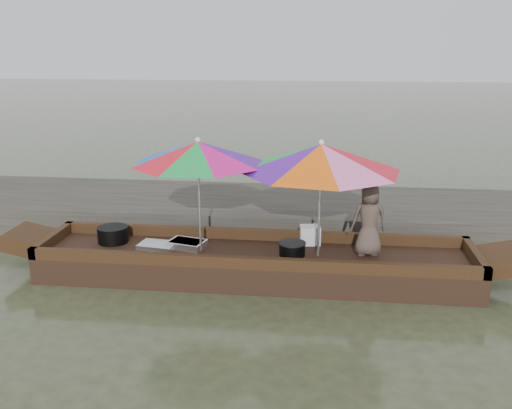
# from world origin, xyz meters

# --- Properties ---
(water) EXTENTS (80.00, 80.00, 0.00)m
(water) POSITION_xyz_m (0.00, 0.00, 0.00)
(water) COLOR #313922
(water) RESTS_ON ground
(dock) EXTENTS (22.00, 2.20, 0.50)m
(dock) POSITION_xyz_m (0.00, 2.20, 0.25)
(dock) COLOR #2D2B26
(dock) RESTS_ON ground
(boat_hull) EXTENTS (5.81, 1.20, 0.35)m
(boat_hull) POSITION_xyz_m (0.00, 0.00, 0.17)
(boat_hull) COLOR black
(boat_hull) RESTS_ON water
(cooking_pot) EXTENTS (0.43, 0.43, 0.22)m
(cooking_pot) POSITION_xyz_m (-2.05, 0.19, 0.46)
(cooking_pot) COLOR black
(cooking_pot) RESTS_ON boat_hull
(tray_crayfish) EXTENTS (0.56, 0.46, 0.09)m
(tray_crayfish) POSITION_xyz_m (-0.96, 0.12, 0.39)
(tray_crayfish) COLOR silver
(tray_crayfish) RESTS_ON boat_hull
(tray_scallop) EXTENTS (0.54, 0.41, 0.06)m
(tray_scallop) POSITION_xyz_m (-1.36, 0.05, 0.38)
(tray_scallop) COLOR silver
(tray_scallop) RESTS_ON boat_hull
(charcoal_grill) EXTENTS (0.34, 0.34, 0.16)m
(charcoal_grill) POSITION_xyz_m (0.50, -0.02, 0.43)
(charcoal_grill) COLOR black
(charcoal_grill) RESTS_ON boat_hull
(supply_bag) EXTENTS (0.30, 0.25, 0.26)m
(supply_bag) POSITION_xyz_m (0.72, 0.45, 0.48)
(supply_bag) COLOR silver
(supply_bag) RESTS_ON boat_hull
(vendor) EXTENTS (0.53, 0.41, 0.98)m
(vendor) POSITION_xyz_m (1.49, 0.12, 0.84)
(vendor) COLOR #4C4036
(vendor) RESTS_ON boat_hull
(umbrella_bow) EXTENTS (2.25, 2.25, 1.55)m
(umbrella_bow) POSITION_xyz_m (-0.74, 0.00, 1.12)
(umbrella_bow) COLOR #5314A5
(umbrella_bow) RESTS_ON boat_hull
(umbrella_stern) EXTENTS (2.47, 2.47, 1.55)m
(umbrella_stern) POSITION_xyz_m (0.84, 0.00, 1.12)
(umbrella_stern) COLOR blue
(umbrella_stern) RESTS_ON boat_hull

